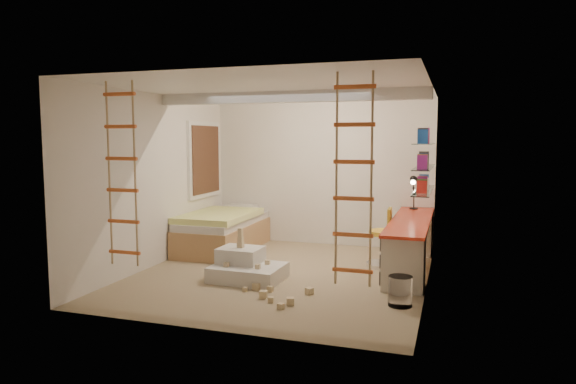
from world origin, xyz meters
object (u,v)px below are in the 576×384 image
(desk, at_px, (410,242))
(bed, at_px, (223,231))
(swivel_chair, at_px, (385,245))
(play_platform, at_px, (246,268))

(desk, height_order, bed, desk)
(desk, distance_m, bed, 3.22)
(desk, relative_size, bed, 1.40)
(desk, height_order, swivel_chair, swivel_chair)
(bed, bearing_deg, desk, -6.49)
(desk, xyz_separation_m, swivel_chair, (-0.38, 0.05, -0.08))
(desk, bearing_deg, play_platform, -149.03)
(swivel_chair, xyz_separation_m, play_platform, (-1.72, -1.31, -0.16))
(desk, height_order, play_platform, desk)
(bed, height_order, swivel_chair, swivel_chair)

